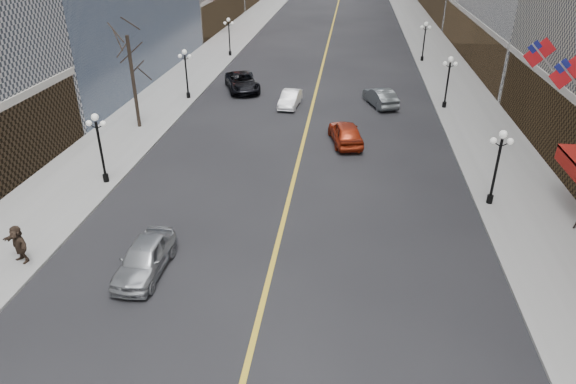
% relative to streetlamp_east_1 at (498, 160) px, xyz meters
% --- Properties ---
extents(sidewalk_east, '(6.00, 230.00, 0.15)m').
position_rel_streetlamp_east_1_xyz_m(sidewalk_east, '(2.20, 40.00, -2.83)').
color(sidewalk_east, gray).
rests_on(sidewalk_east, ground).
extents(sidewalk_west, '(6.00, 230.00, 0.15)m').
position_rel_streetlamp_east_1_xyz_m(sidewalk_west, '(-25.80, 40.00, -2.83)').
color(sidewalk_west, gray).
rests_on(sidewalk_west, ground).
extents(lane_line, '(0.25, 200.00, 0.02)m').
position_rel_streetlamp_east_1_xyz_m(lane_line, '(-11.80, 50.00, -2.89)').
color(lane_line, gold).
rests_on(lane_line, ground).
extents(streetlamp_east_1, '(1.26, 0.44, 4.52)m').
position_rel_streetlamp_east_1_xyz_m(streetlamp_east_1, '(0.00, 0.00, 0.00)').
color(streetlamp_east_1, black).
rests_on(streetlamp_east_1, sidewalk_east).
extents(streetlamp_east_2, '(1.26, 0.44, 4.52)m').
position_rel_streetlamp_east_1_xyz_m(streetlamp_east_2, '(0.00, 18.00, 0.00)').
color(streetlamp_east_2, black).
rests_on(streetlamp_east_2, sidewalk_east).
extents(streetlamp_east_3, '(1.26, 0.44, 4.52)m').
position_rel_streetlamp_east_1_xyz_m(streetlamp_east_3, '(0.00, 36.00, 0.00)').
color(streetlamp_east_3, black).
rests_on(streetlamp_east_3, sidewalk_east).
extents(streetlamp_west_1, '(1.26, 0.44, 4.52)m').
position_rel_streetlamp_east_1_xyz_m(streetlamp_west_1, '(-23.60, 0.00, 0.00)').
color(streetlamp_west_1, black).
rests_on(streetlamp_west_1, sidewalk_west).
extents(streetlamp_west_2, '(1.26, 0.44, 4.52)m').
position_rel_streetlamp_east_1_xyz_m(streetlamp_west_2, '(-23.60, 18.00, 0.00)').
color(streetlamp_west_2, black).
rests_on(streetlamp_west_2, sidewalk_west).
extents(streetlamp_west_3, '(1.26, 0.44, 4.52)m').
position_rel_streetlamp_east_1_xyz_m(streetlamp_west_3, '(-23.60, 36.00, 0.00)').
color(streetlamp_west_3, black).
rests_on(streetlamp_west_3, sidewalk_west).
extents(flag_4, '(2.87, 0.12, 2.87)m').
position_rel_streetlamp_east_1_xyz_m(flag_4, '(3.51, 2.00, 4.39)').
color(flag_4, '#B2B2B7').
rests_on(flag_4, ground).
extents(flag_5, '(2.87, 0.12, 2.87)m').
position_rel_streetlamp_east_1_xyz_m(flag_5, '(3.51, 7.00, 4.39)').
color(flag_5, '#B2B2B7').
rests_on(flag_5, ground).
extents(tree_west_far, '(3.60, 3.60, 7.92)m').
position_rel_streetlamp_east_1_xyz_m(tree_west_far, '(-25.30, 10.00, 3.34)').
color(tree_west_far, '#2D231C').
rests_on(tree_west_far, sidewalk_west).
extents(car_nb_near, '(1.94, 4.75, 1.61)m').
position_rel_streetlamp_east_1_xyz_m(car_nb_near, '(-17.66, -8.76, -2.10)').
color(car_nb_near, '#A2A5A9').
rests_on(car_nb_near, ground).
extents(car_nb_mid, '(1.84, 4.38, 1.41)m').
position_rel_streetlamp_east_1_xyz_m(car_nb_mid, '(-13.80, 17.06, -2.20)').
color(car_nb_mid, white).
rests_on(car_nb_mid, ground).
extents(car_nb_far, '(4.85, 6.81, 1.72)m').
position_rel_streetlamp_east_1_xyz_m(car_nb_far, '(-19.11, 21.53, -2.04)').
color(car_nb_far, black).
rests_on(car_nb_far, ground).
extents(car_sb_mid, '(3.06, 5.37, 1.72)m').
position_rel_streetlamp_east_1_xyz_m(car_sb_mid, '(-8.63, 8.68, -2.04)').
color(car_sb_mid, maroon).
rests_on(car_sb_mid, ground).
extents(car_sb_far, '(3.27, 5.18, 1.61)m').
position_rel_streetlamp_east_1_xyz_m(car_sb_far, '(-5.69, 18.25, -2.10)').
color(car_sb_far, '#4F5557').
rests_on(car_sb_far, ground).
extents(ped_west_far, '(1.84, 1.27, 1.95)m').
position_rel_streetlamp_east_1_xyz_m(ped_west_far, '(-23.88, -8.79, -1.78)').
color(ped_west_far, '#31241B').
rests_on(ped_west_far, sidewalk_west).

